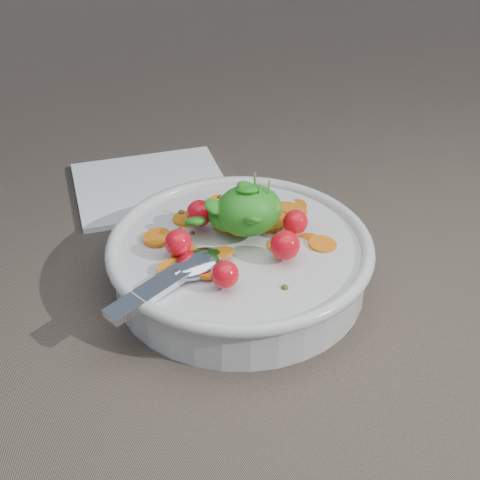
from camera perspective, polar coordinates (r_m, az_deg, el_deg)
name	(u,v)px	position (r m, az deg, el deg)	size (l,w,h in m)	color
ground	(229,305)	(0.62, -0.96, -5.58)	(6.00, 6.00, 0.00)	#776555
bowl	(240,259)	(0.63, -0.02, -1.60)	(0.27, 0.25, 0.11)	silver
napkin	(151,186)	(0.81, -7.59, 4.60)	(0.18, 0.15, 0.01)	white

